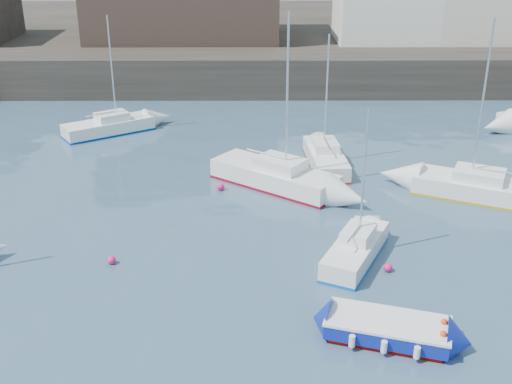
{
  "coord_description": "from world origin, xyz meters",
  "views": [
    {
      "loc": [
        -0.14,
        -14.05,
        12.86
      ],
      "look_at": [
        0.0,
        12.0,
        1.5
      ],
      "focal_mm": 45.0,
      "sensor_mm": 36.0,
      "label": 1
    }
  ],
  "objects_px": {
    "buoy_near": "(112,264)",
    "buoy_mid": "(388,271)",
    "blue_dinghy": "(387,329)",
    "sailboat_d": "(484,188)",
    "buoy_far": "(221,190)",
    "sailboat_f": "(325,157)",
    "sailboat_c": "(356,249)",
    "sailboat_h": "(109,126)",
    "sailboat_b": "(275,176)"
  },
  "relations": [
    {
      "from": "buoy_near",
      "to": "buoy_mid",
      "type": "bearing_deg",
      "value": -3.39
    },
    {
      "from": "blue_dinghy",
      "to": "sailboat_c",
      "type": "distance_m",
      "value": 5.33
    },
    {
      "from": "sailboat_d",
      "to": "sailboat_f",
      "type": "bearing_deg",
      "value": 148.72
    },
    {
      "from": "sailboat_d",
      "to": "sailboat_f",
      "type": "xyz_separation_m",
      "value": [
        -7.27,
        4.42,
        -0.02
      ]
    },
    {
      "from": "blue_dinghy",
      "to": "sailboat_d",
      "type": "xyz_separation_m",
      "value": [
        6.9,
        11.35,
        0.1
      ]
    },
    {
      "from": "sailboat_b",
      "to": "sailboat_h",
      "type": "xyz_separation_m",
      "value": [
        -10.26,
        8.66,
        -0.1
      ]
    },
    {
      "from": "buoy_near",
      "to": "sailboat_f",
      "type": "bearing_deg",
      "value": 48.09
    },
    {
      "from": "sailboat_d",
      "to": "buoy_near",
      "type": "relative_size",
      "value": 24.79
    },
    {
      "from": "blue_dinghy",
      "to": "sailboat_d",
      "type": "bearing_deg",
      "value": 58.7
    },
    {
      "from": "sailboat_h",
      "to": "sailboat_d",
      "type": "bearing_deg",
      "value": -26.64
    },
    {
      "from": "buoy_near",
      "to": "buoy_mid",
      "type": "relative_size",
      "value": 0.98
    },
    {
      "from": "sailboat_h",
      "to": "buoy_near",
      "type": "bearing_deg",
      "value": -78.17
    },
    {
      "from": "buoy_near",
      "to": "sailboat_h",
      "type": "bearing_deg",
      "value": 101.83
    },
    {
      "from": "sailboat_h",
      "to": "buoy_near",
      "type": "relative_size",
      "value": 20.96
    },
    {
      "from": "buoy_mid",
      "to": "buoy_far",
      "type": "relative_size",
      "value": 0.88
    },
    {
      "from": "sailboat_h",
      "to": "buoy_near",
      "type": "height_order",
      "value": "sailboat_h"
    },
    {
      "from": "blue_dinghy",
      "to": "buoy_far",
      "type": "bearing_deg",
      "value": 115.79
    },
    {
      "from": "sailboat_f",
      "to": "buoy_mid",
      "type": "relative_size",
      "value": 20.07
    },
    {
      "from": "sailboat_h",
      "to": "buoy_mid",
      "type": "relative_size",
      "value": 20.56
    },
    {
      "from": "blue_dinghy",
      "to": "sailboat_c",
      "type": "bearing_deg",
      "value": 92.68
    },
    {
      "from": "sailboat_f",
      "to": "buoy_near",
      "type": "relative_size",
      "value": 20.47
    },
    {
      "from": "sailboat_h",
      "to": "buoy_far",
      "type": "distance_m",
      "value": 11.83
    },
    {
      "from": "blue_dinghy",
      "to": "buoy_far",
      "type": "xyz_separation_m",
      "value": [
        -6.01,
        12.43,
        -0.42
      ]
    },
    {
      "from": "sailboat_b",
      "to": "sailboat_c",
      "type": "height_order",
      "value": "sailboat_b"
    },
    {
      "from": "buoy_near",
      "to": "buoy_mid",
      "type": "xyz_separation_m",
      "value": [
        10.91,
        -0.65,
        0.0
      ]
    },
    {
      "from": "sailboat_b",
      "to": "buoy_far",
      "type": "relative_size",
      "value": 21.71
    },
    {
      "from": "buoy_far",
      "to": "buoy_near",
      "type": "bearing_deg",
      "value": -118.45
    },
    {
      "from": "sailboat_b",
      "to": "buoy_far",
      "type": "xyz_separation_m",
      "value": [
        -2.77,
        -0.49,
        -0.57
      ]
    },
    {
      "from": "sailboat_d",
      "to": "buoy_mid",
      "type": "xyz_separation_m",
      "value": [
        -6.01,
        -6.98,
        -0.52
      ]
    },
    {
      "from": "blue_dinghy",
      "to": "sailboat_d",
      "type": "relative_size",
      "value": 0.5
    },
    {
      "from": "sailboat_h",
      "to": "sailboat_f",
      "type": "bearing_deg",
      "value": -23.89
    },
    {
      "from": "sailboat_f",
      "to": "sailboat_d",
      "type": "bearing_deg",
      "value": -31.28
    },
    {
      "from": "sailboat_b",
      "to": "buoy_near",
      "type": "bearing_deg",
      "value": -130.66
    },
    {
      "from": "sailboat_f",
      "to": "buoy_mid",
      "type": "bearing_deg",
      "value": -83.69
    },
    {
      "from": "sailboat_c",
      "to": "buoy_far",
      "type": "xyz_separation_m",
      "value": [
        -5.76,
        7.11,
        -0.47
      ]
    },
    {
      "from": "blue_dinghy",
      "to": "sailboat_c",
      "type": "xyz_separation_m",
      "value": [
        -0.25,
        5.32,
        0.05
      ]
    },
    {
      "from": "sailboat_c",
      "to": "sailboat_f",
      "type": "distance_m",
      "value": 10.45
    },
    {
      "from": "blue_dinghy",
      "to": "buoy_far",
      "type": "relative_size",
      "value": 10.7
    },
    {
      "from": "sailboat_f",
      "to": "buoy_near",
      "type": "distance_m",
      "value": 14.46
    },
    {
      "from": "sailboat_h",
      "to": "buoy_far",
      "type": "height_order",
      "value": "sailboat_h"
    },
    {
      "from": "blue_dinghy",
      "to": "sailboat_h",
      "type": "xyz_separation_m",
      "value": [
        -13.49,
        21.58,
        0.05
      ]
    },
    {
      "from": "blue_dinghy",
      "to": "buoy_far",
      "type": "distance_m",
      "value": 13.81
    },
    {
      "from": "sailboat_h",
      "to": "buoy_far",
      "type": "xyz_separation_m",
      "value": [
        7.49,
        -9.15,
        -0.48
      ]
    },
    {
      "from": "sailboat_h",
      "to": "buoy_near",
      "type": "xyz_separation_m",
      "value": [
        3.47,
        -16.56,
        -0.48
      ]
    },
    {
      "from": "sailboat_c",
      "to": "buoy_far",
      "type": "height_order",
      "value": "sailboat_c"
    },
    {
      "from": "sailboat_d",
      "to": "buoy_mid",
      "type": "relative_size",
      "value": 24.32
    },
    {
      "from": "sailboat_b",
      "to": "buoy_mid",
      "type": "distance_m",
      "value": 9.51
    },
    {
      "from": "sailboat_h",
      "to": "sailboat_b",
      "type": "bearing_deg",
      "value": -40.18
    },
    {
      "from": "sailboat_d",
      "to": "sailboat_c",
      "type": "bearing_deg",
      "value": -139.86
    },
    {
      "from": "blue_dinghy",
      "to": "sailboat_c",
      "type": "relative_size",
      "value": 0.7
    }
  ]
}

